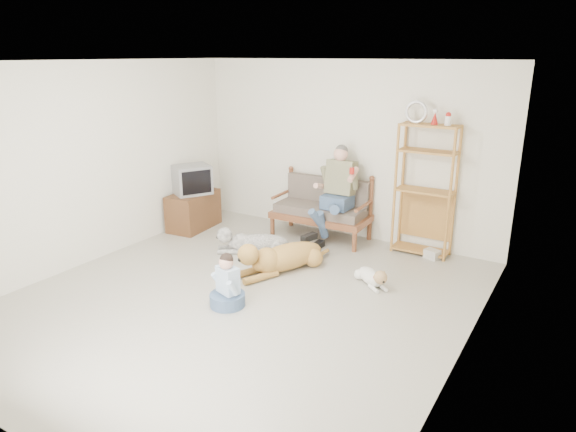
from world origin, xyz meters
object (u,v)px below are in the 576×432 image
Objects in this scene: etagere at (425,189)px; tv_stand at (193,210)px; golden_retriever at (280,257)px; loveseat at (323,207)px.

etagere is 3.73m from tv_stand.
golden_retriever is at bearing -24.83° from tv_stand.
golden_retriever is at bearing -130.61° from etagere.
loveseat is 1.55m from golden_retriever.
loveseat reaches higher than golden_retriever.
golden_retriever is (0.15, -1.51, -0.29)m from loveseat.
etagere is 2.27m from golden_retriever.
etagere is 2.31× the size of tv_stand.
etagere is at bearing 2.36° from loveseat.
tv_stand is at bearing -176.51° from golden_retriever.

